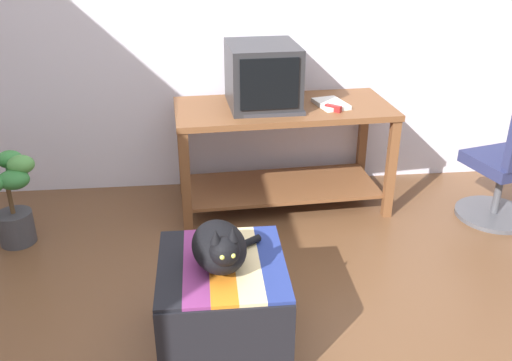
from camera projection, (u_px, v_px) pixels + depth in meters
name	position (u px, v px, depth m)	size (l,w,h in m)	color
back_wall	(236.00, 11.00, 3.88)	(8.00, 0.10, 2.60)	silver
desk	(283.00, 138.00, 3.84)	(1.49, 0.74, 0.74)	brown
tv_monitor	(262.00, 76.00, 3.66)	(0.48, 0.54, 0.41)	#28282B
keyboard	(273.00, 112.00, 3.59)	(0.40, 0.15, 0.02)	#333338
book	(331.00, 104.00, 3.73)	(0.18, 0.26, 0.03)	white
ottoman_with_blanket	(223.00, 303.00, 2.64)	(0.59, 0.64, 0.45)	#4C4238
cat	(220.00, 247.00, 2.47)	(0.36, 0.40, 0.27)	black
potted_plant	(10.00, 195.00, 3.42)	(0.35, 0.37, 0.60)	#3D3D42
office_chair	(510.00, 169.00, 3.67)	(0.52, 0.52, 0.89)	#4C4C51
stapler	(333.00, 108.00, 3.63)	(0.04, 0.11, 0.04)	#A31E1E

